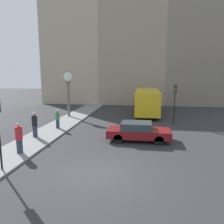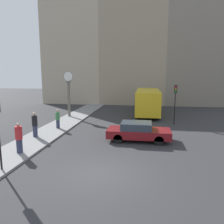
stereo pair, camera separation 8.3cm
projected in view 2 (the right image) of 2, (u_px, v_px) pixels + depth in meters
ground_plane at (100, 174)px, 10.11m from camera, size 120.00×120.00×0.00m
sidewalk_corner at (68, 121)px, 21.49m from camera, size 2.63×25.64×0.11m
building_row at (138, 47)px, 33.75m from camera, size 28.68×5.00×18.94m
sedan_car at (138, 131)px, 15.23m from camera, size 4.36×1.86×1.31m
bus_distant at (148, 101)px, 25.31m from camera, size 2.58×8.41×2.83m
traffic_light_far at (175, 96)px, 19.97m from camera, size 0.26×0.24×3.66m
street_clock at (69, 93)px, 23.43m from camera, size 1.05×0.38×4.82m
pedestrian_green_hoodie at (58, 119)px, 18.33m from camera, size 0.34×0.34×1.61m
pedestrian_red_top at (19, 138)px, 12.48m from camera, size 0.40×0.40×1.75m
pedestrian_black_jacket at (35, 124)px, 15.76m from camera, size 0.39×0.39×1.81m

